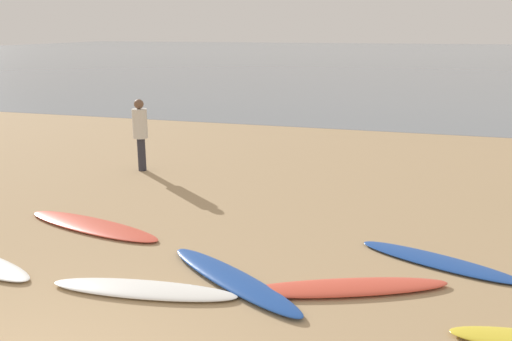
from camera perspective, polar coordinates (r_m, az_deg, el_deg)
ground_plane at (r=13.41m, az=1.82°, el=1.36°), size 120.00×120.00×0.20m
ocean_water at (r=66.65m, az=13.73°, el=12.07°), size 140.00×100.00×0.01m
surfboard_2 at (r=8.88m, az=-17.31°, el=-5.71°), size 2.72×1.15×0.07m
surfboard_3 at (r=6.67m, az=-12.06°, el=-12.47°), size 2.37×0.73×0.08m
surfboard_4 at (r=6.75m, az=-2.56°, el=-11.67°), size 2.30×1.71×0.10m
surfboard_5 at (r=6.65m, az=9.55°, el=-12.37°), size 2.60×1.39×0.09m
surfboard_6 at (r=7.67m, az=19.07°, el=-9.26°), size 2.21×1.24×0.06m
person_2 at (r=11.91m, az=-12.42°, el=4.40°), size 0.32×0.32×1.60m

